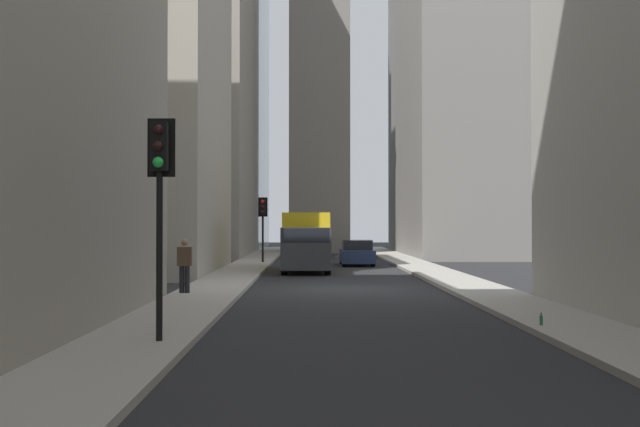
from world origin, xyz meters
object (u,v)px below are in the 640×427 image
sedan_navy (357,253)px  pedestrian (185,263)px  delivery_truck (306,241)px  discarded_bottle (541,320)px  traffic_light_foreground (160,176)px  traffic_light_midblock (263,214)px

sedan_navy → pedestrian: size_ratio=2.53×
sedan_navy → delivery_truck: bearing=153.1°
pedestrian → discarded_bottle: size_ratio=6.30×
delivery_truck → traffic_light_foreground: size_ratio=1.56×
traffic_light_foreground → discarded_bottle: size_ratio=15.34×
traffic_light_midblock → pedestrian: 19.28m
pedestrian → sedan_navy: bearing=-19.8°
delivery_truck → traffic_light_foreground: traffic_light_foreground is taller
discarded_bottle → traffic_light_foreground: bearing=104.5°
delivery_truck → pedestrian: bearing=163.5°
traffic_light_foreground → traffic_light_midblock: bearing=-0.2°
delivery_truck → traffic_light_foreground: (-22.31, 2.60, 1.73)m
sedan_navy → traffic_light_foreground: size_ratio=1.04×
traffic_light_midblock → pedestrian: (-19.16, 1.24, -1.78)m
sedan_navy → traffic_light_foreground: traffic_light_foreground is taller
traffic_light_foreground → pedestrian: (9.66, 1.15, -2.12)m
traffic_light_midblock → discarded_bottle: traffic_light_midblock is taller
traffic_light_foreground → delivery_truck: bearing=-6.7°
traffic_light_midblock → traffic_light_foreground: bearing=179.8°
pedestrian → delivery_truck: bearing=-16.5°
delivery_truck → discarded_bottle: size_ratio=23.93×
sedan_navy → discarded_bottle: bearing=-174.9°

